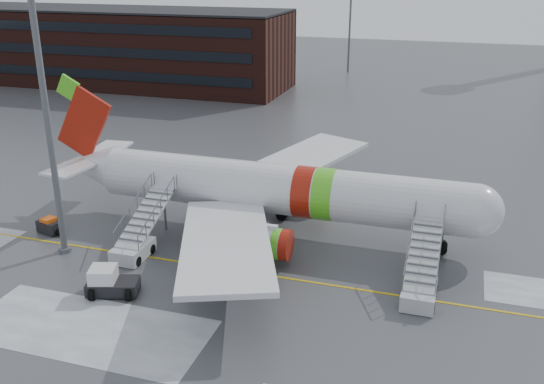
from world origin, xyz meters
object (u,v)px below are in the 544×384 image
(airstair_fwd, at_px, (421,281))
(baggage_tractor, at_px, (50,226))
(airliner, at_px, (268,189))
(light_mast_near, at_px, (40,63))
(airstair_aft, at_px, (138,240))
(pushback_tug, at_px, (110,282))

(airstair_fwd, height_order, baggage_tractor, airstair_fwd)
(airliner, xyz_separation_m, light_mast_near, (-12.78, -7.89, 9.98))
(airliner, bearing_deg, airstair_aft, -139.26)
(pushback_tug, bearing_deg, airstair_fwd, 16.63)
(light_mast_near, bearing_deg, pushback_tug, -33.54)
(airstair_aft, bearing_deg, light_mast_near, -165.33)
(airliner, distance_m, pushback_tug, 13.95)
(airstair_fwd, height_order, pushback_tug, airstair_fwd)
(airliner, distance_m, airstair_aft, 10.29)
(baggage_tractor, bearing_deg, airstair_aft, -7.31)
(airstair_aft, relative_size, baggage_tractor, 3.11)
(airstair_fwd, distance_m, pushback_tug, 19.30)
(airliner, bearing_deg, pushback_tug, -118.30)
(airstair_aft, xyz_separation_m, pushback_tug, (1.09, -5.52, -0.27))
(baggage_tractor, distance_m, light_mast_near, 13.45)
(airstair_aft, bearing_deg, airliner, 40.74)
(pushback_tug, xyz_separation_m, light_mast_near, (-6.28, 4.17, 12.61))
(airstair_aft, xyz_separation_m, baggage_tractor, (-8.22, 1.05, -0.54))
(airliner, distance_m, light_mast_near, 18.03)
(airstair_fwd, relative_size, pushback_tug, 2.20)
(airliner, xyz_separation_m, pushback_tug, (-6.49, -12.06, -2.63))
(airstair_fwd, bearing_deg, baggage_tractor, 177.83)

